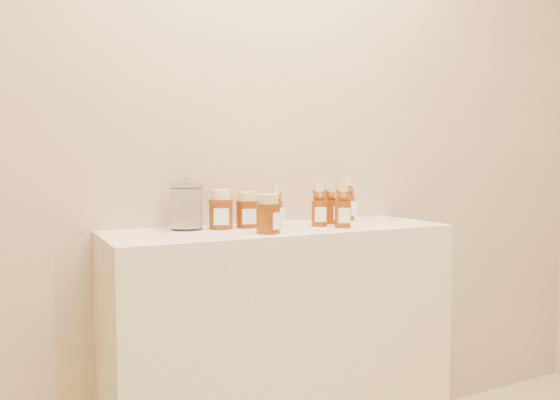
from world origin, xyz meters
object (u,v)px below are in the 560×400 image
bear_bottle_back_left (276,203)px  bear_bottle_front_left (319,202)px  display_table (282,355)px  glass_canister (187,204)px  honey_jar_left (221,209)px

bear_bottle_back_left → bear_bottle_front_left: bearing=-44.1°
bear_bottle_front_left → display_table: bearing=-163.6°
display_table → glass_canister: (-0.31, 0.10, 0.54)m
bear_bottle_back_left → bear_bottle_front_left: bear_bottle_front_left is taller
honey_jar_left → bear_bottle_front_left: bearing=4.3°
bear_bottle_front_left → bear_bottle_back_left: bearing=161.7°
display_table → glass_canister: glass_canister is taller
glass_canister → bear_bottle_front_left: bearing=-14.4°
bear_bottle_back_left → honey_jar_left: bearing=-179.6°
display_table → glass_canister: bearing=161.8°
bear_bottle_front_left → honey_jar_left: 0.35m
display_table → bear_bottle_back_left: bearing=76.4°
display_table → bear_bottle_back_left: 0.54m
bear_bottle_front_left → honey_jar_left: (-0.34, 0.09, -0.02)m
honey_jar_left → glass_canister: (-0.11, 0.03, 0.02)m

